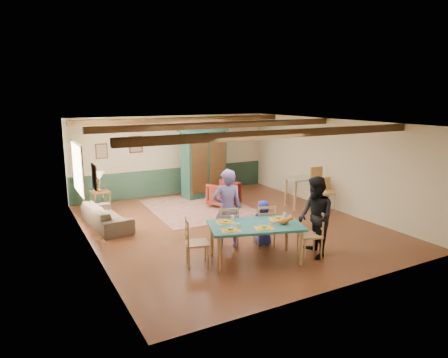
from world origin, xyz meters
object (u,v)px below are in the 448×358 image
table_lamp (99,181)px  bar_stool_left (328,196)px  dining_chair_far_right (264,225)px  sofa (107,216)px  end_table (101,201)px  person_man (227,209)px  armchair (224,194)px  person_woman (315,217)px  dining_chair_far_left (228,228)px  dining_chair_end_left (197,242)px  counter_table (304,192)px  person_child (263,223)px  dining_table (255,243)px  armoire (204,163)px  dining_chair_end_right (310,234)px  cat (284,220)px  bar_stool_right (320,189)px

table_lamp → bar_stool_left: bearing=-29.6°
dining_chair_far_right → table_lamp: 5.33m
sofa → bar_stool_left: 6.21m
end_table → bar_stool_left: bar_stool_left is taller
person_man → sofa: person_man is taller
armchair → person_woman: bearing=58.1°
bar_stool_left → sofa: bearing=165.7°
armchair → sofa: size_ratio=0.42×
dining_chair_far_left → sofa: (-2.05, 2.82, -0.21)m
dining_chair_end_left → sofa: 3.49m
dining_chair_far_right → counter_table: (2.94, 2.20, -0.04)m
person_child → bar_stool_left: bearing=-141.5°
end_table → bar_stool_left: size_ratio=0.61×
dining_table → armoire: bearing=75.4°
table_lamp → bar_stool_left: table_lamp is taller
dining_chair_end_left → table_lamp: table_lamp is taller
person_man → person_child: person_man is taller
dining_chair_end_right → end_table: bearing=-132.8°
cat → bar_stool_left: bar_stool_left is taller
person_man → sofa: size_ratio=0.91×
dining_table → dining_chair_far_left: 0.87m
dining_chair_far_right → dining_chair_end_left: bearing=24.9°
person_child → table_lamp: table_lamp is taller
dining_chair_far_right → bar_stool_right: bar_stool_right is taller
armchair → bar_stool_left: size_ratio=0.81×
person_woman → armchair: 4.42m
dining_chair_end_left → cat: dining_chair_end_left is taller
dining_table → person_woman: person_woman is taller
dining_chair_end_left → dining_chair_far_right: bearing=-65.1°
person_man → person_woman: (1.40, -1.30, -0.04)m
armoire → cat: bearing=-106.9°
dining_chair_far_right → cat: dining_chair_far_right is taller
dining_chair_end_right → person_woman: person_woman is taller
end_table → armchair: bearing=-18.6°
person_child → person_woman: bearing=136.7°
armoire → person_man: bearing=-117.2°
armoire → armchair: size_ratio=2.77×
person_woman → cat: person_woman is taller
dining_chair_end_left → dining_chair_end_right: (2.30, -0.70, 0.00)m
person_child → sofa: person_child is taller
dining_table → dining_chair_far_right: (0.62, 0.60, 0.10)m
person_man → bar_stool_right: size_ratio=1.43×
bar_stool_left → table_lamp: bearing=152.6°
dining_chair_far_right → person_man: bearing=-5.7°
counter_table → dining_chair_far_right: bearing=-143.2°
cat → armoire: 5.77m
dining_chair_far_right → dining_chair_end_left: same height
sofa → table_lamp: size_ratio=3.47×
dining_chair_end_right → person_man: 1.86m
sofa → table_lamp: table_lamp is taller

